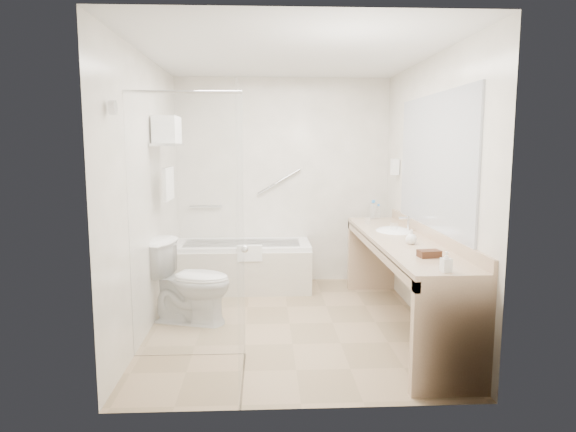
{
  "coord_description": "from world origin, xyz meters",
  "views": [
    {
      "loc": [
        -0.24,
        -4.72,
        1.71
      ],
      "look_at": [
        0.0,
        0.3,
        1.0
      ],
      "focal_mm": 32.0,
      "sensor_mm": 36.0,
      "label": 1
    }
  ],
  "objects_px": {
    "amenity_basket": "(429,254)",
    "toilet": "(190,282)",
    "bathtub": "(242,266)",
    "water_bottle_left": "(373,210)",
    "vanity_counter": "(401,261)"
  },
  "relations": [
    {
      "from": "toilet",
      "to": "water_bottle_left",
      "type": "height_order",
      "value": "water_bottle_left"
    },
    {
      "from": "bathtub",
      "to": "amenity_basket",
      "type": "relative_size",
      "value": 9.87
    },
    {
      "from": "bathtub",
      "to": "toilet",
      "type": "xyz_separation_m",
      "value": [
        -0.45,
        -1.14,
        0.12
      ]
    },
    {
      "from": "toilet",
      "to": "water_bottle_left",
      "type": "relative_size",
      "value": 3.66
    },
    {
      "from": "vanity_counter",
      "to": "amenity_basket",
      "type": "height_order",
      "value": "vanity_counter"
    },
    {
      "from": "bathtub",
      "to": "amenity_basket",
      "type": "bearing_deg",
      "value": -55.13
    },
    {
      "from": "bathtub",
      "to": "vanity_counter",
      "type": "relative_size",
      "value": 0.59
    },
    {
      "from": "vanity_counter",
      "to": "water_bottle_left",
      "type": "relative_size",
      "value": 12.25
    },
    {
      "from": "bathtub",
      "to": "amenity_basket",
      "type": "height_order",
      "value": "amenity_basket"
    },
    {
      "from": "amenity_basket",
      "to": "bathtub",
      "type": "bearing_deg",
      "value": 124.87
    },
    {
      "from": "amenity_basket",
      "to": "toilet",
      "type": "bearing_deg",
      "value": 152.06
    },
    {
      "from": "bathtub",
      "to": "water_bottle_left",
      "type": "relative_size",
      "value": 7.26
    },
    {
      "from": "water_bottle_left",
      "to": "toilet",
      "type": "bearing_deg",
      "value": -153.91
    },
    {
      "from": "vanity_counter",
      "to": "amenity_basket",
      "type": "distance_m",
      "value": 0.83
    },
    {
      "from": "bathtub",
      "to": "toilet",
      "type": "relative_size",
      "value": 1.98
    }
  ]
}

